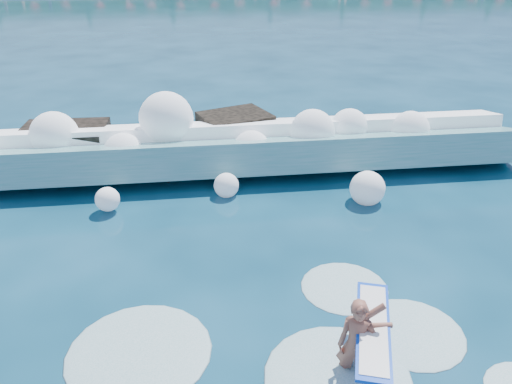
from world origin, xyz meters
TOP-DOWN VIEW (x-y plane):
  - ground at (0.00, 0.00)m, footprint 200.00×200.00m
  - breaking_wave at (0.52, 6.38)m, footprint 20.14×3.07m
  - rock_cluster at (-1.56, 7.39)m, footprint 8.47×3.68m
  - surfer_with_board at (2.65, -2.70)m, footprint 1.30×2.93m
  - wave_spray at (0.34, 6.23)m, footprint 15.15×4.85m
  - surf_foam at (1.51, -2.28)m, footprint 8.49×5.28m

SIDE VIEW (x-z plane):
  - ground at x=0.00m, z-range 0.00..0.00m
  - surf_foam at x=1.51m, z-range -0.07..0.07m
  - rock_cluster at x=-1.56m, z-range -0.29..1.29m
  - breaking_wave at x=0.52m, z-range -0.26..1.47m
  - surfer_with_board at x=2.65m, z-range -0.23..1.53m
  - wave_spray at x=0.34m, z-range -0.15..2.40m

